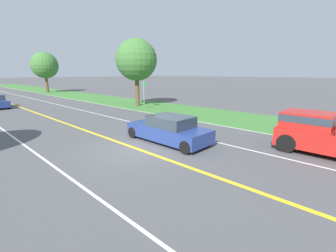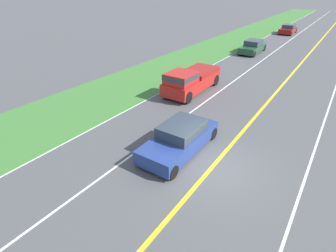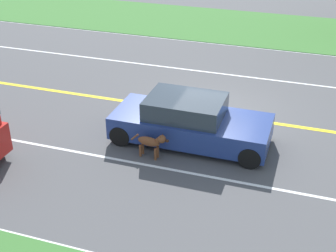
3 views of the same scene
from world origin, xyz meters
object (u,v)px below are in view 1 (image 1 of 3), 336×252
street_sign (144,92)px  roadside_tree_right_near (136,60)px  ego_car (169,130)px  dog (194,131)px  roadside_tree_right_far (45,65)px

street_sign → roadside_tree_right_near: bearing=70.7°
ego_car → dog: size_ratio=3.90×
dog → roadside_tree_right_near: bearing=69.7°
ego_car → roadside_tree_right_far: roadside_tree_right_far is taller
ego_car → roadside_tree_right_far: (6.79, 36.82, 4.18)m
dog → roadside_tree_right_near: roadside_tree_right_near is taller
dog → ego_car: bearing=154.9°
ego_car → street_sign: size_ratio=1.68×
dog → roadside_tree_right_far: (5.60, 37.55, 4.32)m
roadside_tree_right_far → roadside_tree_right_near: bearing=-89.1°
roadside_tree_right_far → street_sign: (-0.24, -27.28, -3.13)m
dog → roadside_tree_right_far: 38.21m
ego_car → street_sign: 11.62m
roadside_tree_right_near → street_sign: roadside_tree_right_near is taller
dog → street_sign: street_sign is taller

